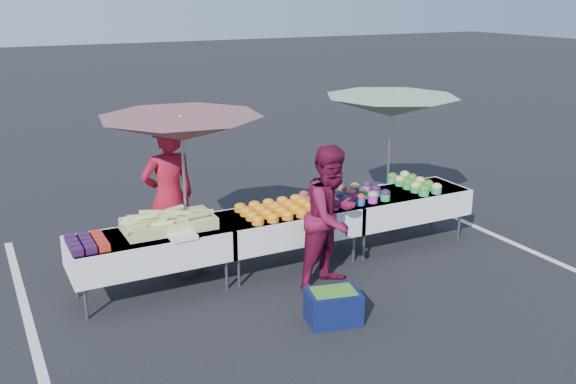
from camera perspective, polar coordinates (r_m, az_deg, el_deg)
name	(u,v)px	position (r m, az deg, el deg)	size (l,w,h in m)	color
ground	(288,265)	(8.45, 0.00, -6.49)	(80.00, 80.00, 0.00)	black
stripe_left	(28,319)	(7.68, -22.13, -10.40)	(0.10, 5.00, 0.00)	silver
stripe_right	(474,226)	(10.21, 16.20, -2.91)	(0.10, 5.00, 0.00)	silver
table_left	(150,247)	(7.64, -12.15, -4.83)	(1.86, 0.81, 0.75)	white
table_center	(288,223)	(8.23, 0.00, -2.77)	(1.86, 0.81, 0.75)	white
table_right	(402,203)	(9.15, 10.07, -0.96)	(1.86, 0.81, 0.75)	white
berry_punnets	(87,243)	(7.37, -17.45, -4.33)	(0.40, 0.54, 0.08)	black
corn_pile	(168,222)	(7.64, -10.60, -2.66)	(1.16, 0.57, 0.26)	#AABF62
plastic_bags	(182,236)	(7.37, -9.36, -3.87)	(0.30, 0.25, 0.05)	white
carrot_bowls	(278,209)	(8.09, -0.91, -1.52)	(0.95, 0.69, 0.11)	orange
potato_cups	(345,195)	(8.56, 5.07, -0.31)	(1.14, 0.58, 0.16)	#235DA3
bean_baskets	(414,183)	(9.30, 11.14, 0.81)	(0.36, 0.86, 0.15)	green
vendor	(169,197)	(8.23, -10.55, -0.44)	(0.69, 0.45, 1.88)	maroon
customer	(332,217)	(7.61, 3.91, -2.23)	(0.84, 0.66, 1.74)	maroon
umbrella_left	(182,130)	(7.80, -9.45, 5.48)	(2.44, 2.44, 2.03)	black
umbrella_right	(391,107)	(9.49, 9.16, 7.43)	(2.10, 2.10, 2.01)	black
storage_bin	(333,306)	(7.02, 4.04, -10.03)	(0.64, 0.52, 0.37)	#0D1643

